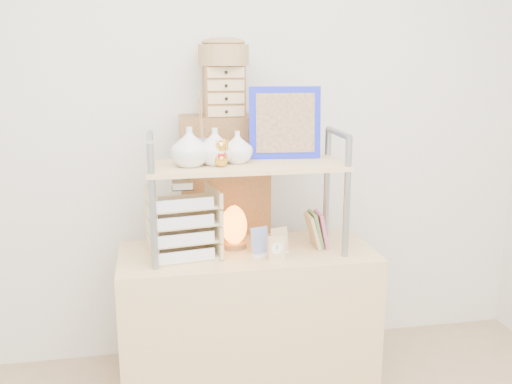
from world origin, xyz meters
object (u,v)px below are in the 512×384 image
cabinet (226,242)px  salt_lamp (234,226)px  desk (248,324)px  letter_tray (183,226)px

cabinet → salt_lamp: size_ratio=6.50×
desk → letter_tray: 0.59m
salt_lamp → letter_tray: bearing=-166.1°
cabinet → letter_tray: size_ratio=3.86×
cabinet → desk: bearing=-79.3°
salt_lamp → desk: bearing=-50.0°
cabinet → letter_tray: (-0.24, -0.37, 0.21)m
desk → cabinet: size_ratio=0.89×
desk → letter_tray: bearing=179.3°
desk → salt_lamp: bearing=130.0°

